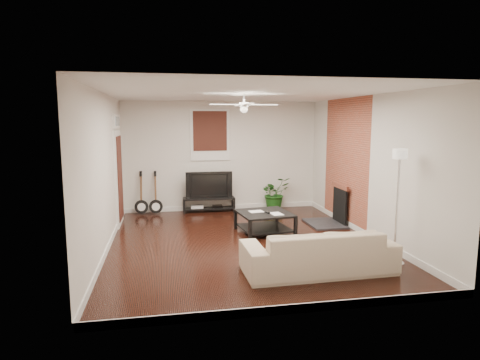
# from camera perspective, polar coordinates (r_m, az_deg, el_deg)

# --- Properties ---
(room) EXTENTS (5.01, 6.01, 2.81)m
(room) POSITION_cam_1_polar(r_m,az_deg,el_deg) (7.66, 0.55, 1.43)
(room) COLOR black
(room) RESTS_ON ground
(brick_accent) EXTENTS (0.02, 2.20, 2.80)m
(brick_accent) POSITION_cam_1_polar(r_m,az_deg,el_deg) (9.38, 14.44, 2.43)
(brick_accent) COLOR #A94E36
(brick_accent) RESTS_ON floor
(fireplace) EXTENTS (0.80, 1.10, 0.92)m
(fireplace) POSITION_cam_1_polar(r_m,az_deg,el_deg) (9.40, 12.64, -3.30)
(fireplace) COLOR black
(fireplace) RESTS_ON floor
(window_back) EXTENTS (1.00, 0.06, 1.30)m
(window_back) POSITION_cam_1_polar(r_m,az_deg,el_deg) (10.50, -4.19, 6.27)
(window_back) COLOR black
(window_back) RESTS_ON wall_back
(door_left) EXTENTS (0.08, 1.00, 2.50)m
(door_left) POSITION_cam_1_polar(r_m,az_deg,el_deg) (9.48, -16.51, 1.49)
(door_left) COLOR white
(door_left) RESTS_ON wall_left
(tv_stand) EXTENTS (1.31, 0.35, 0.37)m
(tv_stand) POSITION_cam_1_polar(r_m,az_deg,el_deg) (10.52, -4.34, -3.44)
(tv_stand) COLOR black
(tv_stand) RESTS_ON floor
(tv) EXTENTS (1.17, 0.15, 0.68)m
(tv) POSITION_cam_1_polar(r_m,az_deg,el_deg) (10.44, -4.39, -0.60)
(tv) COLOR black
(tv) RESTS_ON tv_stand
(coffee_table) EXTENTS (1.15, 1.15, 0.43)m
(coffee_table) POSITION_cam_1_polar(r_m,az_deg,el_deg) (8.57, 3.42, -5.91)
(coffee_table) COLOR black
(coffee_table) RESTS_ON floor
(sofa) EXTENTS (2.33, 0.95, 0.67)m
(sofa) POSITION_cam_1_polar(r_m,az_deg,el_deg) (6.49, 10.82, -9.61)
(sofa) COLOR tan
(sofa) RESTS_ON floor
(floor_lamp) EXTENTS (0.32, 0.32, 1.89)m
(floor_lamp) POSITION_cam_1_polar(r_m,az_deg,el_deg) (7.01, 21.01, -3.54)
(floor_lamp) COLOR silver
(floor_lamp) RESTS_ON floor
(potted_plant) EXTENTS (0.92, 0.86, 0.85)m
(potted_plant) POSITION_cam_1_polar(r_m,az_deg,el_deg) (10.83, 4.85, -1.81)
(potted_plant) COLOR #1B5217
(potted_plant) RESTS_ON floor
(guitar_left) EXTENTS (0.36, 0.27, 1.09)m
(guitar_left) POSITION_cam_1_polar(r_m,az_deg,el_deg) (10.38, -13.60, -1.78)
(guitar_left) COLOR black
(guitar_left) RESTS_ON floor
(guitar_right) EXTENTS (0.34, 0.24, 1.09)m
(guitar_right) POSITION_cam_1_polar(r_m,az_deg,el_deg) (10.34, -11.67, -1.76)
(guitar_right) COLOR black
(guitar_right) RESTS_ON floor
(ceiling_fan) EXTENTS (1.24, 1.24, 0.32)m
(ceiling_fan) POSITION_cam_1_polar(r_m,az_deg,el_deg) (7.61, 0.56, 10.44)
(ceiling_fan) COLOR white
(ceiling_fan) RESTS_ON ceiling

